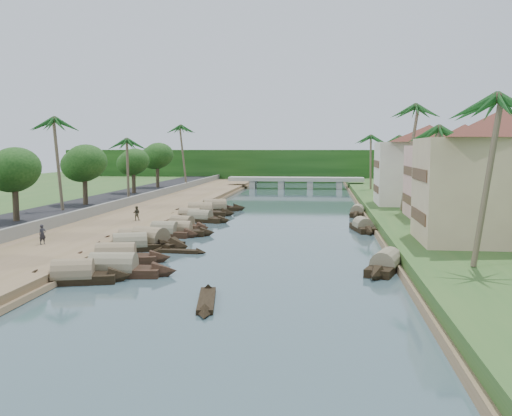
# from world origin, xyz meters

# --- Properties ---
(ground) EXTENTS (220.00, 220.00, 0.00)m
(ground) POSITION_xyz_m (0.00, 0.00, 0.00)
(ground) COLOR #385055
(ground) RESTS_ON ground
(left_bank) EXTENTS (10.00, 180.00, 0.80)m
(left_bank) POSITION_xyz_m (-16.00, 20.00, 0.40)
(left_bank) COLOR brown
(left_bank) RESTS_ON ground
(right_bank) EXTENTS (16.00, 180.00, 1.20)m
(right_bank) POSITION_xyz_m (19.00, 20.00, 0.60)
(right_bank) COLOR #2C5421
(right_bank) RESTS_ON ground
(road) EXTENTS (8.00, 180.00, 1.40)m
(road) POSITION_xyz_m (-24.50, 20.00, 0.70)
(road) COLOR black
(road) RESTS_ON ground
(retaining_wall) EXTENTS (0.40, 180.00, 1.10)m
(retaining_wall) POSITION_xyz_m (-20.20, 20.00, 1.35)
(retaining_wall) COLOR gray
(retaining_wall) RESTS_ON left_bank
(treeline) EXTENTS (120.00, 14.00, 8.00)m
(treeline) POSITION_xyz_m (0.00, 100.00, 4.00)
(treeline) COLOR #12350E
(treeline) RESTS_ON ground
(bridge) EXTENTS (28.00, 4.00, 2.40)m
(bridge) POSITION_xyz_m (0.00, 72.00, 1.72)
(bridge) COLOR #999A90
(bridge) RESTS_ON ground
(building_near) EXTENTS (14.85, 14.85, 10.20)m
(building_near) POSITION_xyz_m (18.99, -2.00, 6.38)
(building_near) COLOR #CCB488
(building_near) RESTS_ON right_bank
(building_mid) EXTENTS (14.11, 14.11, 9.70)m
(building_mid) POSITION_xyz_m (19.99, 14.00, 6.13)
(building_mid) COLOR beige
(building_mid) RESTS_ON right_bank
(building_far) EXTENTS (15.59, 15.59, 10.20)m
(building_far) POSITION_xyz_m (18.99, 28.00, 6.38)
(building_far) COLOR silver
(building_far) RESTS_ON right_bank
(building_distant) EXTENTS (12.62, 12.62, 9.20)m
(building_distant) POSITION_xyz_m (19.99, 48.00, 5.88)
(building_distant) COLOR #CCB488
(building_distant) RESTS_ON right_bank
(sampan_0) EXTENTS (8.86, 2.49, 2.29)m
(sampan_0) POSITION_xyz_m (-8.20, -11.36, 0.42)
(sampan_0) COLOR black
(sampan_0) RESTS_ON ground
(sampan_1) EXTENTS (7.52, 3.64, 2.19)m
(sampan_1) POSITION_xyz_m (-9.99, -13.60, 0.42)
(sampan_1) COLOR black
(sampan_1) RESTS_ON ground
(sampan_2) EXTENTS (8.46, 3.37, 2.19)m
(sampan_2) POSITION_xyz_m (-9.57, -7.23, 0.42)
(sampan_2) COLOR black
(sampan_2) RESTS_ON ground
(sampan_3) EXTENTS (8.01, 4.57, 2.16)m
(sampan_3) POSITION_xyz_m (-10.19, -2.32, 0.41)
(sampan_3) COLOR black
(sampan_3) RESTS_ON ground
(sampan_4) EXTENTS (7.95, 2.27, 2.23)m
(sampan_4) POSITION_xyz_m (-10.50, -0.09, 0.42)
(sampan_4) COLOR black
(sampan_4) RESTS_ON ground
(sampan_5) EXTENTS (8.41, 4.95, 2.58)m
(sampan_5) POSITION_xyz_m (-9.12, -0.33, 0.42)
(sampan_5) COLOR black
(sampan_5) RESTS_ON ground
(sampan_6) EXTENTS (7.06, 2.22, 2.10)m
(sampan_6) POSITION_xyz_m (-9.42, 5.41, 0.41)
(sampan_6) COLOR black
(sampan_6) RESTS_ON ground
(sampan_7) EXTENTS (7.40, 1.83, 1.99)m
(sampan_7) POSITION_xyz_m (-8.31, 6.27, 0.41)
(sampan_7) COLOR black
(sampan_7) RESTS_ON ground
(sampan_8) EXTENTS (6.69, 3.38, 2.05)m
(sampan_8) POSITION_xyz_m (-8.98, 10.42, 0.41)
(sampan_8) COLOR black
(sampan_8) RESTS_ON ground
(sampan_9) EXTENTS (7.79, 3.18, 1.97)m
(sampan_9) POSITION_xyz_m (-8.38, 16.59, 0.41)
(sampan_9) COLOR black
(sampan_9) RESTS_ON ground
(sampan_10) EXTENTS (7.44, 2.38, 2.04)m
(sampan_10) POSITION_xyz_m (-9.86, 17.86, 0.41)
(sampan_10) COLOR black
(sampan_10) RESTS_ON ground
(sampan_11) EXTENTS (9.06, 3.02, 2.51)m
(sampan_11) POSITION_xyz_m (-9.58, 22.38, 0.42)
(sampan_11) COLOR black
(sampan_11) RESTS_ON ground
(sampan_12) EXTENTS (7.38, 1.90, 1.80)m
(sampan_12) POSITION_xyz_m (-9.45, 28.93, 0.40)
(sampan_12) COLOR black
(sampan_12) RESTS_ON ground
(sampan_13) EXTENTS (8.87, 4.60, 2.37)m
(sampan_13) POSITION_xyz_m (-8.86, 28.00, 0.42)
(sampan_13) COLOR black
(sampan_13) RESTS_ON ground
(sampan_14) EXTENTS (4.08, 8.38, 2.04)m
(sampan_14) POSITION_xyz_m (9.99, -7.51, 0.41)
(sampan_14) COLOR black
(sampan_14) RESTS_ON ground
(sampan_15) EXTENTS (2.73, 7.28, 1.95)m
(sampan_15) POSITION_xyz_m (9.68, 11.47, 0.41)
(sampan_15) COLOR black
(sampan_15) RESTS_ON ground
(sampan_16) EXTENTS (2.35, 7.67, 1.89)m
(sampan_16) POSITION_xyz_m (9.95, 25.20, 0.41)
(sampan_16) COLOR black
(sampan_16) RESTS_ON ground
(canoe_0) EXTENTS (1.91, 6.70, 0.88)m
(canoe_0) POSITION_xyz_m (-0.72, -17.17, 0.10)
(canoe_0) COLOR black
(canoe_0) RESTS_ON ground
(canoe_1) EXTENTS (4.67, 1.08, 0.75)m
(canoe_1) POSITION_xyz_m (-5.96, -2.71, 0.10)
(canoe_1) COLOR black
(canoe_1) RESTS_ON ground
(canoe_2) EXTENTS (6.12, 2.40, 0.89)m
(canoe_2) POSITION_xyz_m (-10.42, 19.22, 0.10)
(canoe_2) COLOR black
(canoe_2) RESTS_ON ground
(palm_0) EXTENTS (3.20, 3.20, 11.79)m
(palm_0) POSITION_xyz_m (15.00, -11.60, 11.20)
(palm_0) COLOR brown
(palm_0) RESTS_ON ground
(palm_1) EXTENTS (3.20, 3.20, 10.67)m
(palm_1) POSITION_xyz_m (16.00, 7.99, 10.11)
(palm_1) COLOR brown
(palm_1) RESTS_ON ground
(palm_2) EXTENTS (3.20, 3.20, 13.54)m
(palm_2) POSITION_xyz_m (15.00, 20.16, 12.90)
(palm_2) COLOR brown
(palm_2) RESTS_ON ground
(palm_3) EXTENTS (3.20, 3.20, 10.33)m
(palm_3) POSITION_xyz_m (16.00, 36.08, 9.78)
(palm_3) COLOR brown
(palm_3) RESTS_ON ground
(palm_5) EXTENTS (3.20, 3.20, 11.85)m
(palm_5) POSITION_xyz_m (-24.00, 14.35, 11.45)
(palm_5) COLOR brown
(palm_5) RESTS_ON ground
(palm_6) EXTENTS (3.20, 3.20, 9.75)m
(palm_6) POSITION_xyz_m (-22.00, 31.31, 9.42)
(palm_6) COLOR brown
(palm_6) RESTS_ON ground
(palm_7) EXTENTS (3.20, 3.20, 10.87)m
(palm_7) POSITION_xyz_m (14.00, 55.10, 10.30)
(palm_7) COLOR brown
(palm_7) RESTS_ON ground
(palm_8) EXTENTS (3.20, 3.20, 12.73)m
(palm_8) POSITION_xyz_m (-20.50, 59.08, 12.30)
(palm_8) COLOR brown
(palm_8) RESTS_ON ground
(tree_2) EXTENTS (4.77, 4.77, 6.89)m
(tree_2) POSITION_xyz_m (-24.00, 4.70, 6.25)
(tree_2) COLOR #433626
(tree_2) RESTS_ON ground
(tree_3) EXTENTS (5.16, 5.16, 7.26)m
(tree_3) POSITION_xyz_m (-24.00, 21.05, 6.47)
(tree_3) COLOR #433626
(tree_3) RESTS_ON ground
(tree_4) EXTENTS (4.57, 4.57, 6.74)m
(tree_4) POSITION_xyz_m (-24.00, 39.62, 6.18)
(tree_4) COLOR #433626
(tree_4) RESTS_ON ground
(tree_5) EXTENTS (5.23, 5.23, 7.78)m
(tree_5) POSITION_xyz_m (-24.00, 52.73, 6.94)
(tree_5) COLOR #433626
(tree_5) RESTS_ON ground
(tree_6) EXTENTS (4.28, 4.28, 7.31)m
(tree_6) POSITION_xyz_m (24.00, 28.85, 6.63)
(tree_6) COLOR #433626
(tree_6) RESTS_ON ground
(person_near) EXTENTS (0.64, 0.69, 1.59)m
(person_near) POSITION_xyz_m (-16.59, -4.56, 1.59)
(person_near) COLOR #23232A
(person_near) RESTS_ON left_bank
(person_far) EXTENTS (0.78, 0.62, 1.52)m
(person_far) POSITION_xyz_m (-14.05, 11.02, 1.56)
(person_far) COLOR #302E21
(person_far) RESTS_ON left_bank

